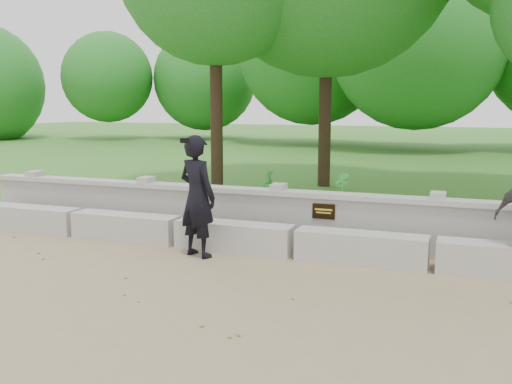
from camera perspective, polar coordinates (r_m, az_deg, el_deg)
ground at (r=7.02m, az=-0.68°, el=-10.33°), size 80.00×80.00×0.00m
lawn at (r=20.43m, az=13.78°, el=2.51°), size 40.00×22.00×0.25m
concrete_bench at (r=8.68m, az=3.90°, el=-5.03°), size 11.90×0.45×0.45m
parapet_wall at (r=9.28m, az=5.17°, el=-2.61°), size 12.50×0.35×0.90m
man_main at (r=8.60m, az=-5.89°, el=-0.44°), size 0.78×0.72×1.84m
shrub_a at (r=12.68m, az=-19.69°, el=0.33°), size 0.33×0.36×0.57m
shrub_b at (r=11.52m, az=8.52°, el=0.21°), size 0.44×0.47×0.68m
shrub_d at (r=13.26m, az=1.31°, el=1.09°), size 0.39×0.39×0.52m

